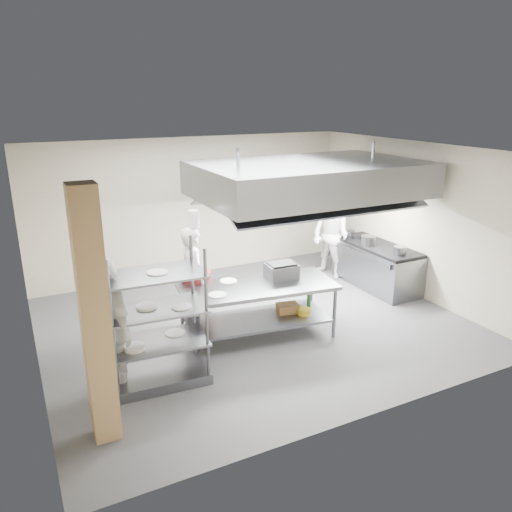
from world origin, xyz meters
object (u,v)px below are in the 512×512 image
chef_line (331,236)px  chef_plating (110,326)px  island (258,311)px  cooking_range (376,267)px  chef_head (194,279)px  griddle (281,271)px  pass_rack (156,317)px  stockpot (368,241)px

chef_line → chef_plating: bearing=-81.7°
island → cooking_range: island is taller
cooking_range → chef_plating: 5.88m
chef_head → chef_plating: size_ratio=0.96×
cooking_range → chef_head: size_ratio=1.10×
chef_head → griddle: 1.47m
island → griddle: 0.77m
island → griddle: size_ratio=5.07×
pass_rack → chef_plating: (-0.60, 0.09, -0.05)m
cooking_range → chef_head: (-4.07, -0.21, 0.49)m
cooking_range → stockpot: size_ratio=6.90×
cooking_range → chef_head: 4.10m
chef_line → griddle: 2.79m
island → chef_plating: bearing=-160.8°
cooking_range → chef_line: size_ratio=1.09×
chef_head → chef_line: chef_line is taller
chef_plating → stockpot: chef_plating is taller
chef_head → stockpot: (3.86, 0.27, 0.10)m
pass_rack → griddle: size_ratio=3.99×
pass_rack → stockpot: 5.13m
stockpot → chef_head: bearing=-176.0°
pass_rack → chef_plating: size_ratio=1.05×
island → chef_plating: (-2.44, -0.51, 0.49)m
pass_rack → chef_plating: pass_rack is taller
cooking_range → griddle: (-2.74, -0.82, 0.61)m
chef_head → griddle: (1.33, -0.61, 0.13)m
island → chef_plating: chef_plating is taller
island → stockpot: size_ratio=8.65×
chef_line → griddle: chef_line is taller
cooking_range → chef_plating: size_ratio=1.06×
chef_plating → stockpot: (5.47, 1.50, 0.06)m
cooking_range → chef_head: chef_head is taller
island → stockpot: (3.03, 0.99, 0.55)m
pass_rack → chef_line: 5.15m
cooking_range → chef_line: bearing=121.3°
pass_rack → chef_head: bearing=56.6°
island → chef_head: 1.19m
pass_rack → cooking_range: 5.34m
pass_rack → chef_plating: 0.61m
chef_line → stockpot: 0.91m
griddle → chef_head: bearing=158.9°
chef_head → stockpot: bearing=-87.6°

